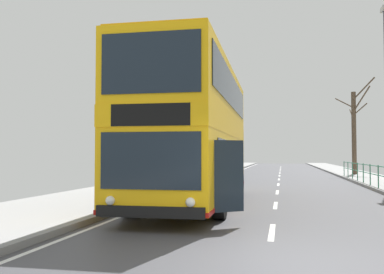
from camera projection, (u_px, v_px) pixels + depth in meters
ground at (221, 258)px, 6.59m from camera, size 15.80×140.00×0.20m
double_decker_bus_main at (195, 133)px, 13.87m from camera, size 3.32×10.45×4.50m
bare_tree_far_00 at (354, 129)px, 32.33m from camera, size 2.81×2.40×7.23m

